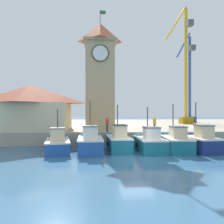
# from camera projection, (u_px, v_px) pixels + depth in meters

# --- Properties ---
(ground_plane) EXTENTS (300.00, 300.00, 0.00)m
(ground_plane) POSITION_uv_depth(u_px,v_px,m) (137.00, 158.00, 16.45)
(ground_plane) COLOR #386689
(quay_wharf) EXTENTS (120.00, 40.00, 1.38)m
(quay_wharf) POSITION_uv_depth(u_px,v_px,m) (113.00, 126.00, 42.68)
(quay_wharf) COLOR #A89E89
(quay_wharf) RESTS_ON ground
(fishing_boat_far_left) EXTENTS (2.83, 5.24, 3.77)m
(fishing_boat_far_left) POSITION_uv_depth(u_px,v_px,m) (58.00, 143.00, 19.26)
(fishing_boat_far_left) COLOR #2356A8
(fishing_boat_far_left) RESTS_ON ground
(fishing_boat_left_outer) EXTENTS (2.31, 4.47, 4.49)m
(fishing_boat_left_outer) POSITION_uv_depth(u_px,v_px,m) (90.00, 143.00, 18.73)
(fishing_boat_left_outer) COLOR #2356A8
(fishing_boat_left_outer) RESTS_ON ground
(fishing_boat_left_inner) EXTENTS (2.12, 4.97, 4.17)m
(fishing_boat_left_inner) POSITION_uv_depth(u_px,v_px,m) (118.00, 141.00, 19.83)
(fishing_boat_left_inner) COLOR #196B7F
(fishing_boat_left_inner) RESTS_ON ground
(fishing_boat_mid_left) EXTENTS (2.25, 4.67, 3.95)m
(fishing_boat_mid_left) POSITION_uv_depth(u_px,v_px,m) (149.00, 143.00, 19.35)
(fishing_boat_mid_left) COLOR #196B7F
(fishing_boat_mid_left) RESTS_ON ground
(fishing_boat_center) EXTENTS (2.37, 5.28, 4.28)m
(fishing_boat_center) POSITION_uv_depth(u_px,v_px,m) (175.00, 142.00, 19.77)
(fishing_boat_center) COLOR #196B7F
(fishing_boat_center) RESTS_ON ground
(fishing_boat_mid_right) EXTENTS (2.38, 4.65, 4.40)m
(fishing_boat_mid_right) POSITION_uv_depth(u_px,v_px,m) (199.00, 142.00, 19.51)
(fishing_boat_mid_right) COLOR navy
(fishing_boat_mid_right) RESTS_ON ground
(clock_tower) EXTENTS (3.95, 3.95, 14.85)m
(clock_tower) POSITION_uv_depth(u_px,v_px,m) (100.00, 73.00, 27.25)
(clock_tower) COLOR tan
(clock_tower) RESTS_ON quay_wharf
(warehouse_left) EXTENTS (9.34, 7.09, 5.27)m
(warehouse_left) POSITION_uv_depth(u_px,v_px,m) (30.00, 107.00, 25.41)
(warehouse_left) COLOR beige
(warehouse_left) RESTS_ON quay_wharf
(port_crane_near) EXTENTS (2.00, 8.50, 18.36)m
(port_crane_near) POSITION_uv_depth(u_px,v_px,m) (189.00, 89.00, 44.52)
(port_crane_near) COLOR navy
(port_crane_near) RESTS_ON quay_wharf
(port_crane_far) EXTENTS (2.37, 9.51, 21.31)m
(port_crane_far) POSITION_uv_depth(u_px,v_px,m) (185.00, 78.00, 39.63)
(port_crane_far) COLOR #976E11
(port_crane_far) RESTS_ON quay_wharf
(dock_worker_near_tower) EXTENTS (0.34, 0.22, 1.62)m
(dock_worker_near_tower) POSITION_uv_depth(u_px,v_px,m) (107.00, 124.00, 23.26)
(dock_worker_near_tower) COLOR #33333D
(dock_worker_near_tower) RESTS_ON quay_wharf
(dock_worker_along_quay) EXTENTS (0.34, 0.22, 1.62)m
(dock_worker_along_quay) POSITION_uv_depth(u_px,v_px,m) (155.00, 124.00, 23.89)
(dock_worker_along_quay) COLOR #33333D
(dock_worker_along_quay) RESTS_ON quay_wharf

